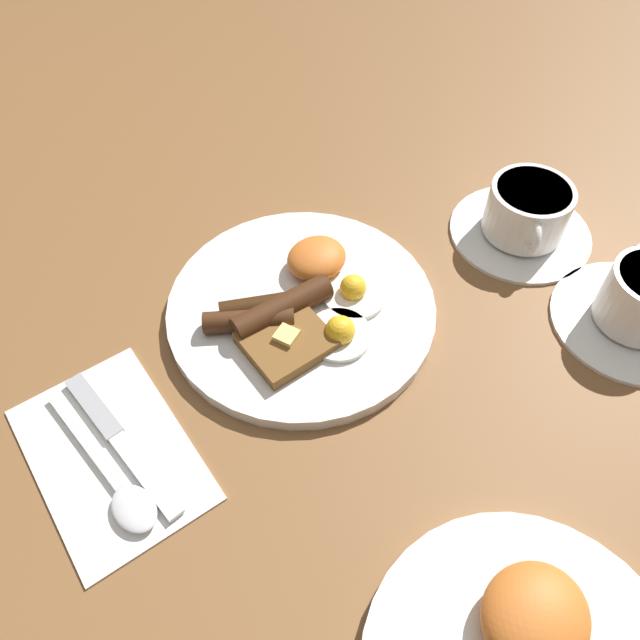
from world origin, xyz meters
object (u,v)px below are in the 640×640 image
at_px(breakfast_plate_near, 301,307).
at_px(knife, 115,434).
at_px(spoon, 123,493).
at_px(teacup_far, 640,304).
at_px(teacup_near, 526,216).

xyz_separation_m(breakfast_plate_near, knife, (0.22, -0.00, -0.01)).
relative_size(knife, spoon, 1.05).
xyz_separation_m(breakfast_plate_near, teacup_far, (-0.25, 0.23, 0.02)).
bearing_deg(teacup_far, spoon, -20.22).
bearing_deg(teacup_near, spoon, -2.85).
bearing_deg(knife, teacup_near, 80.71).
xyz_separation_m(breakfast_plate_near, spoon, (0.24, 0.05, -0.00)).
xyz_separation_m(knife, spoon, (0.02, 0.05, 0.00)).
distance_m(breakfast_plate_near, teacup_near, 0.28).
distance_m(teacup_near, knife, 0.49).
distance_m(breakfast_plate_near, spoon, 0.25).
bearing_deg(breakfast_plate_near, teacup_near, 163.89).
distance_m(teacup_far, knife, 0.52).
relative_size(teacup_near, spoon, 0.95).
relative_size(teacup_near, teacup_far, 0.99).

